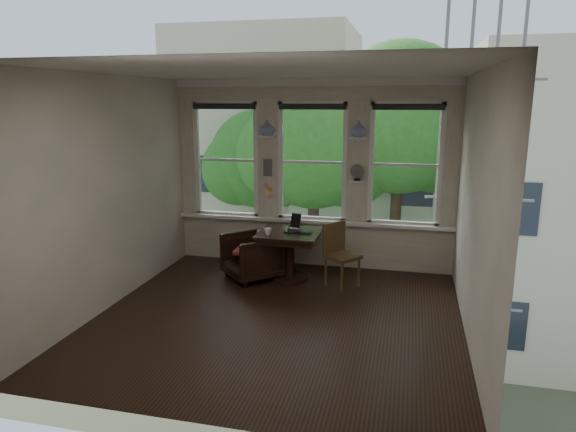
% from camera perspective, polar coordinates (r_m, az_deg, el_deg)
% --- Properties ---
extents(ground, '(4.50, 4.50, 0.00)m').
position_cam_1_polar(ground, '(6.58, -1.14, -11.22)').
color(ground, black).
rests_on(ground, ground).
extents(ceiling, '(4.50, 4.50, 0.00)m').
position_cam_1_polar(ceiling, '(6.01, -1.27, 15.87)').
color(ceiling, silver).
rests_on(ceiling, ground).
extents(wall_back, '(4.50, 0.00, 4.50)m').
position_cam_1_polar(wall_back, '(8.29, 2.74, 4.63)').
color(wall_back, beige).
rests_on(wall_back, ground).
extents(wall_front, '(4.50, 0.00, 4.50)m').
position_cam_1_polar(wall_front, '(4.05, -9.28, -4.31)').
color(wall_front, beige).
rests_on(wall_front, ground).
extents(wall_left, '(0.00, 4.50, 4.50)m').
position_cam_1_polar(wall_left, '(7.03, -19.26, 2.44)').
color(wall_left, beige).
rests_on(wall_left, ground).
extents(wall_right, '(0.00, 4.50, 4.50)m').
position_cam_1_polar(wall_right, '(5.97, 20.18, 0.64)').
color(wall_right, beige).
rests_on(wall_right, ground).
extents(window_left, '(1.10, 0.12, 1.90)m').
position_cam_1_polar(window_left, '(8.65, -6.78, 6.24)').
color(window_left, white).
rests_on(window_left, ground).
extents(window_center, '(1.10, 0.12, 1.90)m').
position_cam_1_polar(window_center, '(8.26, 2.76, 6.01)').
color(window_center, white).
rests_on(window_center, ground).
extents(window_right, '(1.10, 0.12, 1.90)m').
position_cam_1_polar(window_right, '(8.12, 12.91, 5.58)').
color(window_right, white).
rests_on(window_right, ground).
extents(shelf_left, '(0.26, 0.16, 0.03)m').
position_cam_1_polar(shelf_left, '(8.29, -2.33, 8.81)').
color(shelf_left, white).
rests_on(shelf_left, ground).
extents(shelf_right, '(0.26, 0.16, 0.03)m').
position_cam_1_polar(shelf_right, '(8.02, 7.81, 8.57)').
color(shelf_right, white).
rests_on(shelf_right, ground).
extents(intercom, '(0.14, 0.06, 0.28)m').
position_cam_1_polar(intercom, '(8.37, -2.24, 5.41)').
color(intercom, '#59544F').
rests_on(intercom, ground).
extents(sticky_notes, '(0.16, 0.01, 0.24)m').
position_cam_1_polar(sticky_notes, '(8.43, -2.21, 3.06)').
color(sticky_notes, pink).
rests_on(sticky_notes, ground).
extents(desk_fan, '(0.20, 0.20, 0.24)m').
position_cam_1_polar(desk_fan, '(8.06, 7.67, 4.52)').
color(desk_fan, '#59544F').
rests_on(desk_fan, ground).
extents(vase_left, '(0.24, 0.24, 0.25)m').
position_cam_1_polar(vase_left, '(8.28, -2.34, 9.77)').
color(vase_left, silver).
rests_on(vase_left, shelf_left).
extents(vase_right, '(0.24, 0.24, 0.25)m').
position_cam_1_polar(vase_right, '(8.01, 7.84, 9.56)').
color(vase_right, silver).
rests_on(vase_right, shelf_right).
extents(table, '(0.90, 0.90, 0.75)m').
position_cam_1_polar(table, '(7.76, 0.20, -4.45)').
color(table, black).
rests_on(table, ground).
extents(armchair_left, '(1.06, 1.06, 0.69)m').
position_cam_1_polar(armchair_left, '(7.85, -4.06, -4.50)').
color(armchair_left, black).
rests_on(armchair_left, ground).
extents(cushion_red, '(0.45, 0.45, 0.06)m').
position_cam_1_polar(cushion_red, '(7.81, -4.08, -3.78)').
color(cushion_red, maroon).
rests_on(cushion_red, armchair_left).
extents(side_chair_right, '(0.59, 0.59, 0.92)m').
position_cam_1_polar(side_chair_right, '(7.52, 6.08, -4.42)').
color(side_chair_right, '#433018').
rests_on(side_chair_right, ground).
extents(laptop, '(0.39, 0.27, 0.03)m').
position_cam_1_polar(laptop, '(7.57, 1.17, -1.83)').
color(laptop, black).
rests_on(laptop, table).
extents(mug, '(0.12, 0.12, 0.10)m').
position_cam_1_polar(mug, '(7.48, -2.27, -1.73)').
color(mug, white).
rests_on(mug, table).
extents(drinking_glass, '(0.15, 0.15, 0.09)m').
position_cam_1_polar(drinking_glass, '(7.58, -0.20, -1.56)').
color(drinking_glass, white).
rests_on(drinking_glass, table).
extents(tablet, '(0.18, 0.12, 0.22)m').
position_cam_1_polar(tablet, '(7.89, 0.87, -0.50)').
color(tablet, black).
rests_on(tablet, table).
extents(papers, '(0.31, 0.36, 0.00)m').
position_cam_1_polar(papers, '(7.77, 0.53, -1.53)').
color(papers, silver).
rests_on(papers, table).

